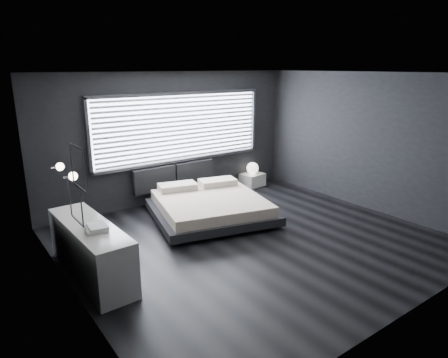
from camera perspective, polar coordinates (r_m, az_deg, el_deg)
room at (r=6.57m, az=4.37°, el=2.56°), size 6.04×6.00×2.80m
window at (r=8.82m, az=-6.07°, el=7.31°), size 4.14×0.09×1.52m
headboard at (r=8.87m, az=-7.05°, el=0.46°), size 1.96×0.16×0.52m
sconce_near at (r=5.24m, az=-20.79°, el=0.36°), size 0.18×0.11×0.11m
sconce_far at (r=5.81m, az=-22.41°, el=1.64°), size 0.18×0.11×0.11m
wall_art_upper at (r=4.59m, az=-20.14°, el=1.58°), size 0.01×0.48×0.48m
wall_art_lower at (r=4.95m, az=-20.45°, el=-3.13°), size 0.01×0.48×0.48m
bed at (r=7.85m, az=-2.03°, el=-3.84°), size 2.61×2.54×0.56m
nightstand at (r=10.04m, az=4.07°, el=-0.09°), size 0.58×0.51×0.31m
orb_lamp at (r=9.94m, az=4.09°, el=1.56°), size 0.29×0.29×0.29m
dresser at (r=6.03m, az=-18.44°, el=-9.63°), size 0.62×1.99×0.79m
book_stack at (r=5.64m, az=-17.73°, el=-6.61°), size 0.33×0.40×0.07m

